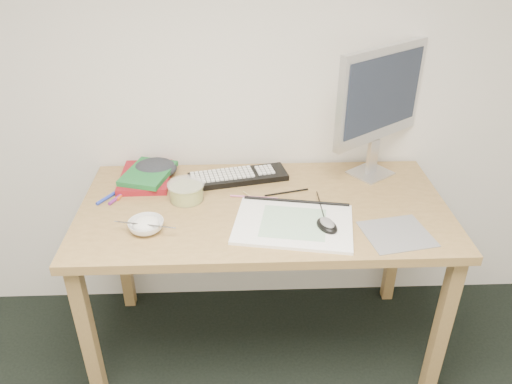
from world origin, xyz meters
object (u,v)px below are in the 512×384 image
desk (264,223)px  sketchpad (293,224)px  rice_bowl (146,226)px  monitor (380,98)px  keyboard (238,177)px

desk → sketchpad: bearing=-55.0°
sketchpad → rice_bowl: (-0.52, -0.01, 0.01)m
monitor → desk: bearing=171.0°
desk → keyboard: bearing=114.7°
desk → sketchpad: sketchpad is taller
desk → rice_bowl: bearing=-159.8°
sketchpad → desk: bearing=135.2°
sketchpad → rice_bowl: size_ratio=3.33×
desk → keyboard: 0.25m
rice_bowl → desk: bearing=20.2°
sketchpad → monitor: bearing=56.2°
sketchpad → rice_bowl: 0.52m
keyboard → rice_bowl: size_ratio=3.25×
keyboard → monitor: monitor is taller
desk → keyboard: keyboard is taller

